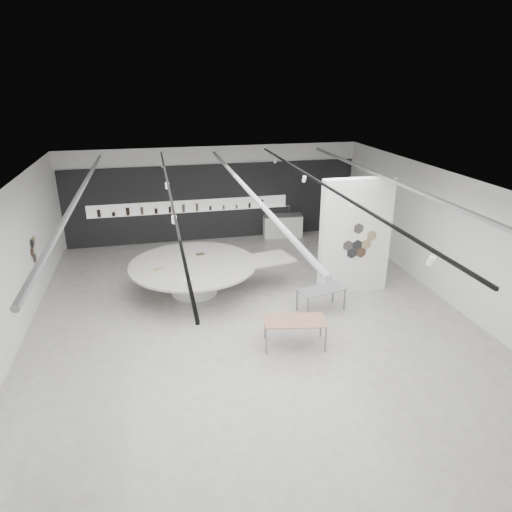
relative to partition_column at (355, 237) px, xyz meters
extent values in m
cube|color=#B1AEA7|center=(-3.50, -1.00, -1.80)|extent=(12.00, 14.00, 0.01)
cube|color=silver|center=(-3.50, -1.00, 2.01)|extent=(12.00, 14.00, 0.01)
cube|color=white|center=(-3.50, 6.01, 0.10)|extent=(12.00, 0.01, 3.80)
cube|color=white|center=(-3.50, -8.00, 0.10)|extent=(12.00, 0.01, 3.80)
cube|color=white|center=(2.50, -1.00, 0.10)|extent=(0.01, 14.00, 3.80)
cube|color=white|center=(-9.51, -1.00, 0.10)|extent=(0.01, 14.00, 3.80)
cylinder|color=#939396|center=(-7.70, -0.50, 1.82)|extent=(0.12, 12.00, 0.12)
cylinder|color=#939396|center=(-3.50, -0.50, 1.82)|extent=(0.12, 12.00, 0.12)
cylinder|color=#939396|center=(0.70, -0.50, 1.82)|extent=(0.12, 12.00, 0.12)
cube|color=black|center=(-5.50, -1.00, 1.90)|extent=(0.05, 13.00, 0.06)
cylinder|color=white|center=(-5.50, -6.00, 1.72)|extent=(0.11, 0.18, 0.21)
cylinder|color=white|center=(-5.50, -2.70, 1.72)|extent=(0.11, 0.18, 0.21)
cylinder|color=white|center=(-5.50, 0.60, 1.72)|extent=(0.11, 0.18, 0.21)
cylinder|color=white|center=(-5.50, 3.90, 1.72)|extent=(0.11, 0.18, 0.21)
cube|color=black|center=(-1.50, -1.00, 1.90)|extent=(0.05, 13.00, 0.06)
cylinder|color=white|center=(-1.50, -6.00, 1.72)|extent=(0.11, 0.18, 0.21)
cylinder|color=white|center=(-1.50, -2.70, 1.72)|extent=(0.11, 0.18, 0.21)
cylinder|color=white|center=(-1.50, 0.60, 1.72)|extent=(0.11, 0.18, 0.21)
cylinder|color=white|center=(-1.50, 3.90, 1.72)|extent=(0.11, 0.18, 0.21)
cylinder|color=black|center=(-9.47, 1.50, -0.45)|extent=(0.03, 0.28, 0.28)
cylinder|color=white|center=(-9.47, 1.76, -0.45)|extent=(0.03, 0.28, 0.28)
cylinder|color=white|center=(-9.47, 1.63, -0.22)|extent=(0.03, 0.28, 0.28)
cylinder|color=#443022|center=(-9.47, 1.37, -0.22)|extent=(0.03, 0.28, 0.28)
cylinder|color=black|center=(-9.47, 1.50, 0.01)|extent=(0.03, 0.28, 0.28)
cylinder|color=#8F7F57|center=(-9.47, 1.76, 0.01)|extent=(0.03, 0.28, 0.28)
cube|color=black|center=(-3.50, 5.94, -0.25)|extent=(11.80, 0.10, 3.10)
cube|color=white|center=(-4.50, 5.87, -0.32)|extent=(8.00, 0.06, 0.46)
cube|color=white|center=(-4.50, 5.81, -0.54)|extent=(8.00, 0.18, 0.02)
cylinder|color=black|center=(-8.03, 5.81, -0.39)|extent=(0.13, 0.13, 0.29)
cylinder|color=black|center=(-7.49, 5.81, -0.46)|extent=(0.13, 0.13, 0.15)
cylinder|color=black|center=(-6.94, 5.81, -0.38)|extent=(0.14, 0.14, 0.30)
cylinder|color=brown|center=(-6.40, 5.81, -0.39)|extent=(0.12, 0.12, 0.29)
cylinder|color=black|center=(-5.86, 5.81, -0.43)|extent=(0.12, 0.12, 0.21)
cylinder|color=black|center=(-5.31, 5.81, -0.41)|extent=(0.10, 0.10, 0.25)
cylinder|color=brown|center=(-4.77, 5.81, -0.38)|extent=(0.12, 0.12, 0.30)
cylinder|color=brown|center=(-4.23, 5.81, -0.38)|extent=(0.10, 0.10, 0.31)
cylinder|color=black|center=(-3.69, 5.81, -0.45)|extent=(0.09, 0.09, 0.17)
cylinder|color=brown|center=(-3.14, 5.81, -0.45)|extent=(0.10, 0.10, 0.16)
cylinder|color=brown|center=(-2.60, 5.81, -0.46)|extent=(0.09, 0.09, 0.15)
cylinder|color=black|center=(-2.06, 5.81, -0.43)|extent=(0.09, 0.09, 0.21)
cylinder|color=black|center=(-1.51, 5.81, -0.38)|extent=(0.11, 0.11, 0.31)
cube|color=white|center=(0.00, 0.00, 0.00)|extent=(2.20, 0.35, 3.60)
cylinder|color=black|center=(0.00, -0.19, -0.20)|extent=(0.34, 0.03, 0.34)
cylinder|color=#8F7F57|center=(0.30, -0.19, -0.20)|extent=(0.34, 0.03, 0.34)
cylinder|color=black|center=(-0.30, -0.19, -0.20)|extent=(0.34, 0.03, 0.34)
cylinder|color=white|center=(0.15, -0.19, 0.06)|extent=(0.34, 0.03, 0.34)
cylinder|color=white|center=(-0.15, -0.19, 0.06)|extent=(0.34, 0.03, 0.34)
cylinder|color=#443022|center=(0.15, -0.19, -0.46)|extent=(0.34, 0.03, 0.34)
cylinder|color=black|center=(-0.15, -0.19, -0.46)|extent=(0.34, 0.03, 0.34)
cylinder|color=#8F7F57|center=(0.45, -0.19, 0.06)|extent=(0.34, 0.03, 0.34)
cylinder|color=black|center=(0.00, -0.19, 0.32)|extent=(0.34, 0.03, 0.34)
cylinder|color=white|center=(-0.30, -0.19, 0.32)|extent=(0.34, 0.03, 0.34)
cylinder|color=white|center=(-4.88, 0.92, -1.34)|extent=(1.67, 1.67, 0.93)
cylinder|color=#ABA7A1|center=(-4.88, 0.92, -0.84)|extent=(4.63, 4.63, 0.07)
cube|color=#ABA7A1|center=(-2.63, 0.82, -0.84)|extent=(1.93, 1.42, 0.06)
cube|color=#8F7F57|center=(-5.95, 0.70, -0.80)|extent=(0.31, 0.25, 0.01)
cube|color=#443022|center=(-4.58, 1.65, -0.80)|extent=(0.31, 0.25, 0.01)
cube|color=#A26F54|center=(-2.72, -2.67, -1.10)|extent=(1.64, 1.04, 0.03)
cube|color=slate|center=(-3.50, -2.87, -1.45)|extent=(0.04, 0.04, 0.69)
cube|color=slate|center=(-3.37, -2.19, -1.45)|extent=(0.04, 0.04, 0.69)
cube|color=slate|center=(-2.07, -3.14, -1.45)|extent=(0.04, 0.04, 0.69)
cube|color=slate|center=(-1.94, -2.46, -1.45)|extent=(0.04, 0.04, 0.69)
cube|color=slate|center=(-1.42, -1.06, -1.13)|extent=(1.44, 0.94, 0.03)
cube|color=slate|center=(-1.96, -1.49, -1.47)|extent=(0.05, 0.05, 0.65)
cube|color=slate|center=(-2.09, -0.92, -1.47)|extent=(0.05, 0.05, 0.65)
cube|color=slate|center=(-0.75, -1.21, -1.47)|extent=(0.05, 0.05, 0.65)
cube|color=slate|center=(-0.88, -0.64, -1.47)|extent=(0.05, 0.05, 0.65)
cube|color=white|center=(-0.68, 5.55, -1.35)|extent=(1.65, 0.72, 0.90)
cube|color=slate|center=(-0.68, 5.55, -0.88)|extent=(1.69, 0.77, 0.03)
cylinder|color=silver|center=(-0.37, 5.68, -0.69)|extent=(0.03, 0.03, 0.36)
cylinder|color=silver|center=(-0.45, 5.68, -0.52)|extent=(0.16, 0.04, 0.02)
camera|label=1|loc=(-5.87, -12.14, 4.55)|focal=32.00mm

